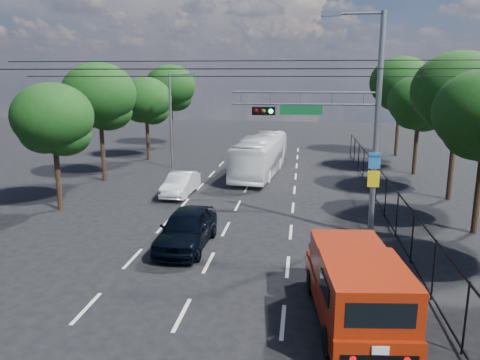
% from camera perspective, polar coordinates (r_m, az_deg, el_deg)
% --- Properties ---
extents(ground, '(120.00, 120.00, 0.00)m').
position_cam_1_polar(ground, '(14.57, -7.10, -15.99)').
color(ground, black).
rests_on(ground, ground).
extents(lane_markings, '(6.12, 38.00, 0.01)m').
position_cam_1_polar(lane_markings, '(27.45, 0.30, -2.01)').
color(lane_markings, beige).
rests_on(lane_markings, ground).
extents(signal_mast, '(6.43, 0.39, 9.50)m').
position_cam_1_polar(signal_mast, '(20.48, 13.02, 7.53)').
color(signal_mast, slate).
rests_on(signal_mast, ground).
extents(streetlight_left, '(2.09, 0.22, 7.08)m').
position_cam_1_polar(streetlight_left, '(35.82, -8.19, 7.71)').
color(streetlight_left, slate).
rests_on(streetlight_left, ground).
extents(utility_wires, '(22.00, 5.04, 0.74)m').
position_cam_1_polar(utility_wires, '(21.44, -1.51, 13.39)').
color(utility_wires, black).
rests_on(utility_wires, ground).
extents(fence_right, '(0.06, 34.03, 2.00)m').
position_cam_1_polar(fence_right, '(25.56, 16.90, -1.30)').
color(fence_right, black).
rests_on(fence_right, ground).
extents(tree_right_c, '(5.10, 5.10, 8.29)m').
position_cam_1_polar(tree_right_c, '(28.65, 25.08, 9.04)').
color(tree_right_c, black).
rests_on(tree_right_c, ground).
extents(tree_right_d, '(4.32, 4.32, 7.02)m').
position_cam_1_polar(tree_right_d, '(35.34, 21.01, 8.43)').
color(tree_right_d, black).
rests_on(tree_right_d, ground).
extents(tree_right_e, '(5.28, 5.28, 8.58)m').
position_cam_1_polar(tree_right_e, '(43.16, 18.99, 10.64)').
color(tree_right_e, black).
rests_on(tree_right_e, ground).
extents(tree_left_b, '(4.08, 4.08, 6.63)m').
position_cam_1_polar(tree_left_b, '(25.77, -21.75, 6.48)').
color(tree_left_b, black).
rests_on(tree_left_b, ground).
extents(tree_left_c, '(4.80, 4.80, 7.80)m').
position_cam_1_polar(tree_left_c, '(32.23, -16.71, 9.36)').
color(tree_left_c, black).
rests_on(tree_left_c, ground).
extents(tree_left_d, '(4.20, 4.20, 6.83)m').
position_cam_1_polar(tree_left_d, '(39.55, -11.34, 9.18)').
color(tree_left_d, black).
rests_on(tree_left_d, ground).
extents(tree_left_e, '(4.92, 4.92, 7.99)m').
position_cam_1_polar(tree_left_e, '(47.20, -8.44, 10.81)').
color(tree_left_e, black).
rests_on(tree_left_e, ground).
extents(red_pickup, '(2.74, 6.05, 2.18)m').
position_cam_1_polar(red_pickup, '(13.94, 13.88, -12.32)').
color(red_pickup, black).
rests_on(red_pickup, ground).
extents(navy_hatchback, '(2.01, 4.74, 1.60)m').
position_cam_1_polar(navy_hatchback, '(19.48, -6.53, -5.86)').
color(navy_hatchback, black).
rests_on(navy_hatchback, ground).
extents(white_bus, '(3.34, 10.13, 2.77)m').
position_cam_1_polar(white_bus, '(33.23, 2.50, 3.00)').
color(white_bus, white).
rests_on(white_bus, ground).
extents(white_van, '(1.55, 4.06, 1.32)m').
position_cam_1_polar(white_van, '(27.91, -7.24, -0.48)').
color(white_van, silver).
rests_on(white_van, ground).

